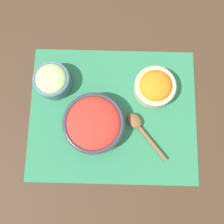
# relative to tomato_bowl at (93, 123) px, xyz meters

# --- Properties ---
(ground_plane) EXTENTS (3.00, 3.00, 0.00)m
(ground_plane) POSITION_rel_tomato_bowl_xyz_m (-0.06, -0.04, -0.04)
(ground_plane) COLOR #422D1E
(placemat) EXTENTS (0.53, 0.43, 0.00)m
(placemat) POSITION_rel_tomato_bowl_xyz_m (-0.06, -0.04, -0.04)
(placemat) COLOR #2D7A51
(placemat) RESTS_ON ground_plane
(tomato_bowl) EXTENTS (0.18, 0.18, 0.07)m
(tomato_bowl) POSITION_rel_tomato_bowl_xyz_m (0.00, 0.00, 0.00)
(tomato_bowl) COLOR #333842
(tomato_bowl) RESTS_ON placemat
(carrot_bowl) EXTENTS (0.13, 0.13, 0.07)m
(carrot_bowl) POSITION_rel_tomato_bowl_xyz_m (-0.18, -0.12, -0.00)
(carrot_bowl) COLOR beige
(carrot_bowl) RESTS_ON placemat
(cucumber_bowl) EXTENTS (0.11, 0.11, 0.06)m
(cucumber_bowl) POSITION_rel_tomato_bowl_xyz_m (0.13, -0.13, -0.00)
(cucumber_bowl) COLOR slate
(cucumber_bowl) RESTS_ON placemat
(wooden_spoon) EXTENTS (0.13, 0.15, 0.02)m
(wooden_spoon) POSITION_rel_tomato_bowl_xyz_m (-0.14, 0.01, -0.03)
(wooden_spoon) COLOR brown
(wooden_spoon) RESTS_ON placemat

